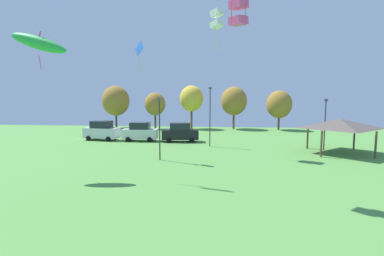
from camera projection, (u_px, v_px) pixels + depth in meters
The scene contains 16 objects.
kite_flying_0 at pixel (39, 43), 22.36m from camera, with size 4.50×0.98×3.02m.
kite_flying_3 at pixel (217, 19), 29.97m from camera, with size 1.49×1.47×4.05m.
kite_flying_4 at pixel (238, 12), 17.88m from camera, with size 1.26×1.26×1.51m.
kite_flying_8 at pixel (139, 50), 27.96m from camera, with size 1.08×1.00×2.88m.
parked_car_leftmost at pixel (102, 131), 40.10m from camera, with size 4.86×2.51×2.59m.
parked_car_second_from_left at pixel (140, 132), 39.33m from camera, with size 4.63×2.15×2.47m.
parked_car_third_from_left at pixel (180, 132), 38.67m from camera, with size 4.85×2.30×2.47m.
park_pavilion at pixel (340, 124), 31.02m from camera, with size 6.51×6.06×3.60m.
light_post_0 at pixel (325, 121), 32.51m from camera, with size 0.36×0.20×5.62m.
light_post_1 at pixel (210, 114), 34.91m from camera, with size 0.36×0.20×6.95m.
light_post_3 at pixel (160, 125), 27.53m from camera, with size 0.36×0.20×5.77m.
treeline_tree_0 at pixel (116, 101), 54.45m from camera, with size 4.94×4.94×7.69m.
treeline_tree_1 at pixel (155, 104), 52.97m from camera, with size 3.67×3.67×6.45m.
treeline_tree_2 at pixel (192, 99), 53.30m from camera, with size 4.19×4.19×7.70m.
treeline_tree_3 at pixel (234, 101), 52.96m from camera, with size 4.60×4.60×7.50m.
treeline_tree_4 at pixel (279, 104), 51.51m from camera, with size 4.35×4.35×6.81m.
Camera 1 is at (0.05, 3.48, 6.06)m, focal length 28.00 mm.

